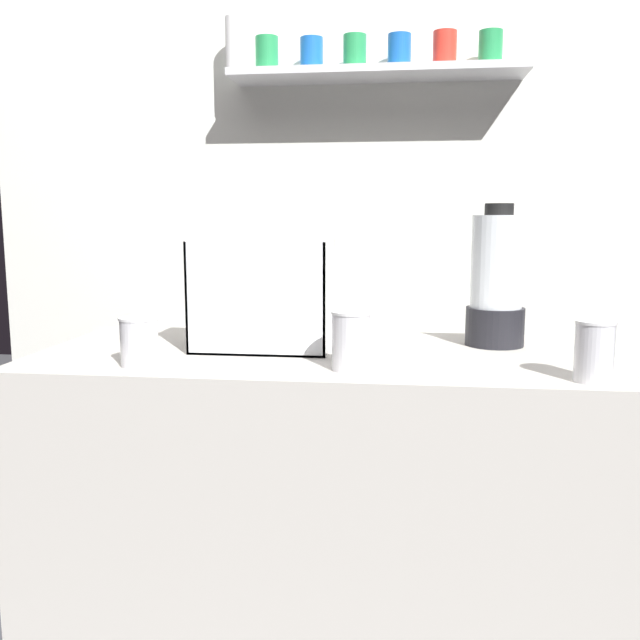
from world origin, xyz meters
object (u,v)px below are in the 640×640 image
at_px(blender_pitcher, 496,284).
at_px(juice_cup_orange_far_left, 139,344).
at_px(carrot_display_bin, 264,315).
at_px(juice_cup_mango_left, 351,344).
at_px(juice_cup_pomegranate_middle, 594,356).

xyz_separation_m(blender_pitcher, juice_cup_orange_far_left, (-0.83, -0.36, -0.11)).
height_order(carrot_display_bin, juice_cup_orange_far_left, carrot_display_bin).
bearing_deg(blender_pitcher, juice_cup_mango_left, -135.79).
bearing_deg(juice_cup_pomegranate_middle, blender_pitcher, 110.75).
bearing_deg(carrot_display_bin, juice_cup_pomegranate_middle, -20.07).
bearing_deg(juice_cup_pomegranate_middle, carrot_display_bin, 159.93).
relative_size(carrot_display_bin, juice_cup_mango_left, 2.63).
bearing_deg(carrot_display_bin, juice_cup_orange_far_left, -135.21).
relative_size(blender_pitcher, juice_cup_pomegranate_middle, 2.92).
relative_size(carrot_display_bin, juice_cup_orange_far_left, 3.09).
xyz_separation_m(carrot_display_bin, blender_pitcher, (0.59, 0.12, 0.07)).
xyz_separation_m(juice_cup_orange_far_left, juice_cup_mango_left, (0.48, 0.01, 0.01)).
bearing_deg(juice_cup_orange_far_left, juice_cup_mango_left, 1.72).
height_order(juice_cup_orange_far_left, juice_cup_pomegranate_middle, juice_cup_pomegranate_middle).
bearing_deg(juice_cup_mango_left, juice_cup_orange_far_left, -178.28).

